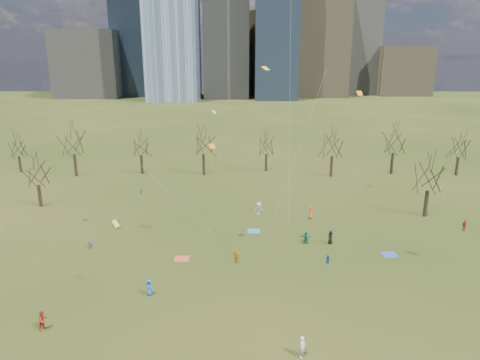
{
  "coord_description": "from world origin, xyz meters",
  "views": [
    {
      "loc": [
        0.22,
        -38.62,
        21.49
      ],
      "look_at": [
        0.0,
        12.0,
        7.0
      ],
      "focal_mm": 32.0,
      "sensor_mm": 36.0,
      "label": 1
    }
  ],
  "objects_px": {
    "person_2": "(43,320)",
    "person_4": "(236,256)",
    "blanket_navy": "(389,255)",
    "blanket_crimson": "(182,259)",
    "blanket_teal": "(254,231)",
    "person_1": "(302,347)",
    "person_0": "(149,288)"
  },
  "relations": [
    {
      "from": "blanket_crimson",
      "to": "person_1",
      "type": "relative_size",
      "value": 0.95
    },
    {
      "from": "blanket_teal",
      "to": "blanket_navy",
      "type": "distance_m",
      "value": 16.65
    },
    {
      "from": "person_2",
      "to": "person_4",
      "type": "bearing_deg",
      "value": -22.27
    },
    {
      "from": "blanket_navy",
      "to": "blanket_crimson",
      "type": "height_order",
      "value": "same"
    },
    {
      "from": "person_2",
      "to": "person_4",
      "type": "height_order",
      "value": "person_2"
    },
    {
      "from": "blanket_crimson",
      "to": "person_2",
      "type": "distance_m",
      "value": 16.07
    },
    {
      "from": "blanket_teal",
      "to": "person_0",
      "type": "height_order",
      "value": "person_0"
    },
    {
      "from": "person_1",
      "to": "person_4",
      "type": "height_order",
      "value": "person_1"
    },
    {
      "from": "blanket_teal",
      "to": "person_2",
      "type": "xyz_separation_m",
      "value": [
        -17.8,
        -20.78,
        0.83
      ]
    },
    {
      "from": "blanket_navy",
      "to": "blanket_crimson",
      "type": "distance_m",
      "value": 23.45
    },
    {
      "from": "blanket_teal",
      "to": "person_2",
      "type": "height_order",
      "value": "person_2"
    },
    {
      "from": "person_0",
      "to": "person_2",
      "type": "xyz_separation_m",
      "value": [
        -7.58,
        -5.33,
        0.06
      ]
    },
    {
      "from": "person_0",
      "to": "person_4",
      "type": "relative_size",
      "value": 1.03
    },
    {
      "from": "blanket_teal",
      "to": "blanket_navy",
      "type": "height_order",
      "value": "same"
    },
    {
      "from": "person_2",
      "to": "person_0",
      "type": "bearing_deg",
      "value": -24.56
    },
    {
      "from": "person_0",
      "to": "person_1",
      "type": "distance_m",
      "value": 15.72
    },
    {
      "from": "blanket_navy",
      "to": "person_1",
      "type": "relative_size",
      "value": 0.95
    },
    {
      "from": "blanket_teal",
      "to": "blanket_crimson",
      "type": "relative_size",
      "value": 1.0
    },
    {
      "from": "person_2",
      "to": "blanket_navy",
      "type": "bearing_deg",
      "value": -36.66
    },
    {
      "from": "blanket_crimson",
      "to": "person_4",
      "type": "bearing_deg",
      "value": -8.65
    },
    {
      "from": "blanket_teal",
      "to": "person_0",
      "type": "bearing_deg",
      "value": -123.48
    },
    {
      "from": "blanket_crimson",
      "to": "blanket_navy",
      "type": "bearing_deg",
      "value": 2.77
    },
    {
      "from": "blanket_navy",
      "to": "blanket_crimson",
      "type": "bearing_deg",
      "value": -177.23
    },
    {
      "from": "blanket_crimson",
      "to": "person_0",
      "type": "distance_m",
      "value": 7.84
    },
    {
      "from": "blanket_crimson",
      "to": "person_2",
      "type": "xyz_separation_m",
      "value": [
        -9.59,
        -12.87,
        0.83
      ]
    },
    {
      "from": "person_0",
      "to": "person_1",
      "type": "xyz_separation_m",
      "value": [
        13.19,
        -8.55,
        0.06
      ]
    },
    {
      "from": "blanket_crimson",
      "to": "person_4",
      "type": "relative_size",
      "value": 1.05
    },
    {
      "from": "blanket_teal",
      "to": "person_2",
      "type": "bearing_deg",
      "value": -130.59
    },
    {
      "from": "blanket_teal",
      "to": "person_1",
      "type": "relative_size",
      "value": 0.95
    },
    {
      "from": "blanket_teal",
      "to": "person_4",
      "type": "distance_m",
      "value": 9.12
    },
    {
      "from": "person_1",
      "to": "person_2",
      "type": "height_order",
      "value": "person_2"
    },
    {
      "from": "person_0",
      "to": "person_4",
      "type": "bearing_deg",
      "value": 51.1
    }
  ]
}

